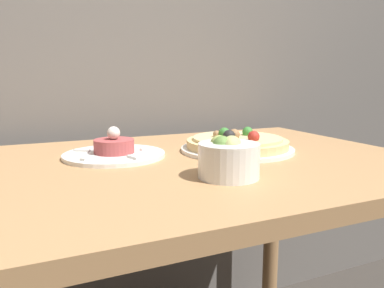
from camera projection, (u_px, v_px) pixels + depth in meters
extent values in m
cube|color=#AD7F51|center=(163.00, 170.00, 0.88)|extent=(1.28, 0.80, 0.03)
cylinder|color=#AD7F51|center=(272.00, 232.00, 1.49)|extent=(0.06, 0.06, 0.75)
cylinder|color=white|center=(237.00, 149.00, 1.01)|extent=(0.30, 0.30, 0.01)
cylinder|color=#E5C17F|center=(237.00, 144.00, 1.01)|extent=(0.27, 0.27, 0.02)
cylinder|color=beige|center=(237.00, 138.00, 1.01)|extent=(0.24, 0.24, 0.01)
sphere|color=black|center=(229.00, 136.00, 0.96)|extent=(0.03, 0.03, 0.03)
sphere|color=#387F33|center=(248.00, 132.00, 1.04)|extent=(0.03, 0.03, 0.03)
sphere|color=#997047|center=(234.00, 135.00, 0.99)|extent=(0.03, 0.03, 0.03)
sphere|color=#387F33|center=(224.00, 133.00, 1.01)|extent=(0.03, 0.03, 0.03)
sphere|color=#997047|center=(217.00, 134.00, 1.02)|extent=(0.02, 0.02, 0.02)
sphere|color=#B22D23|center=(254.00, 137.00, 0.95)|extent=(0.03, 0.03, 0.03)
cylinder|color=white|center=(114.00, 155.00, 0.94)|extent=(0.25, 0.25, 0.01)
cylinder|color=#A84747|center=(114.00, 146.00, 0.94)|extent=(0.10, 0.10, 0.03)
sphere|color=silver|center=(114.00, 133.00, 0.93)|extent=(0.03, 0.03, 0.03)
cube|color=white|center=(148.00, 149.00, 0.98)|extent=(0.04, 0.02, 0.01)
cube|color=white|center=(117.00, 145.00, 1.03)|extent=(0.03, 0.04, 0.01)
cube|color=white|center=(82.00, 150.00, 0.96)|extent=(0.04, 0.04, 0.01)
cube|color=white|center=(89.00, 158.00, 0.86)|extent=(0.04, 0.04, 0.01)
cube|color=white|center=(134.00, 157.00, 0.88)|extent=(0.03, 0.04, 0.01)
cylinder|color=white|center=(229.00, 161.00, 0.74)|extent=(0.12, 0.12, 0.07)
sphere|color=#A3B25B|center=(219.00, 144.00, 0.76)|extent=(0.04, 0.04, 0.04)
sphere|color=#B7BC70|center=(231.00, 147.00, 0.73)|extent=(0.03, 0.03, 0.03)
sphere|color=#A3B25B|center=(232.00, 144.00, 0.76)|extent=(0.03, 0.03, 0.03)
sphere|color=#B7BC70|center=(232.00, 145.00, 0.74)|extent=(0.04, 0.04, 0.04)
sphere|color=#668E42|center=(222.00, 145.00, 0.74)|extent=(0.04, 0.04, 0.04)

